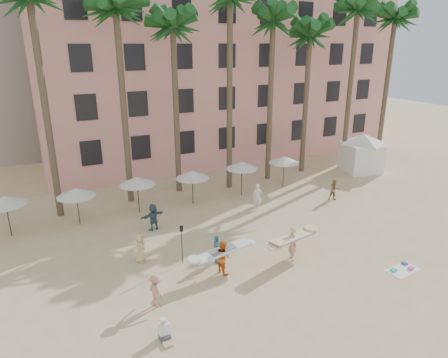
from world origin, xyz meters
TOP-DOWN VIEW (x-y plane):
  - ground at (0.00, 0.00)m, footprint 120.00×120.00m
  - pink_hotel at (7.00, 26.00)m, footprint 35.00×14.00m
  - palm_row at (0.51, 15.00)m, footprint 44.40×5.40m
  - umbrella_row at (-3.00, 12.50)m, footprint 22.50×2.70m
  - cabana at (15.83, 13.07)m, footprint 5.41×5.41m
  - beach_towel at (5.51, -0.79)m, footprint 1.91×1.22m
  - carrier_yellow at (0.91, 2.64)m, footprint 3.29×1.67m
  - carrier_white at (-3.10, 3.12)m, footprint 3.24×1.11m
  - beachgoers at (-2.34, 6.80)m, footprint 16.68×8.62m
  - paddle at (-4.65, 4.88)m, footprint 0.18×0.04m
  - seated_man at (-7.34, -0.35)m, footprint 0.42×0.74m

SIDE VIEW (x-z plane):
  - ground at x=0.00m, z-range 0.00..0.00m
  - beach_towel at x=5.51m, z-range -0.04..0.10m
  - seated_man at x=-7.34m, z-range -0.15..0.81m
  - beachgoers at x=-2.34m, z-range -0.08..1.76m
  - carrier_white at x=-3.10m, z-range 0.07..1.85m
  - carrier_yellow at x=0.91m, z-range 0.11..2.03m
  - paddle at x=-4.65m, z-range 0.30..2.52m
  - cabana at x=15.83m, z-range 0.32..3.82m
  - umbrella_row at x=-3.00m, z-range 0.97..3.69m
  - pink_hotel at x=7.00m, z-range 0.00..16.00m
  - palm_row at x=0.51m, z-range 4.82..21.12m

